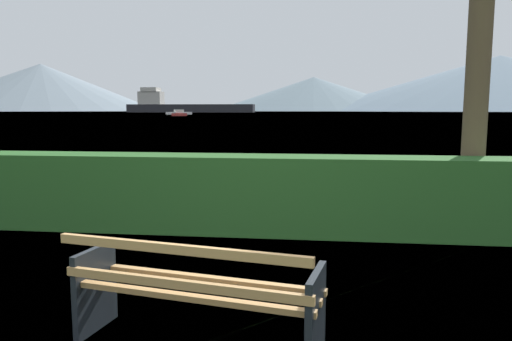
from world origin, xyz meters
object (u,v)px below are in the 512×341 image
(park_bench, at_px, (194,293))
(sailboat_mid, at_px, (179,114))
(cargo_ship_large, at_px, (181,105))
(fishing_boat_near, at_px, (179,113))

(park_bench, xyz_separation_m, sailboat_mid, (-36.11, 125.81, 0.09))
(cargo_ship_large, bearing_deg, park_bench, -74.23)
(park_bench, bearing_deg, fishing_boat_near, 106.05)
(cargo_ship_large, xyz_separation_m, sailboat_mid, (45.62, -163.51, -3.79))
(cargo_ship_large, distance_m, fishing_boat_near, 132.69)
(cargo_ship_large, xyz_separation_m, fishing_boat_near, (35.27, -127.87, -3.68))
(fishing_boat_near, bearing_deg, park_bench, -73.95)
(park_bench, relative_size, fishing_boat_near, 0.22)
(park_bench, relative_size, cargo_ship_large, 0.02)
(sailboat_mid, bearing_deg, park_bench, -73.99)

